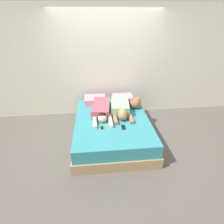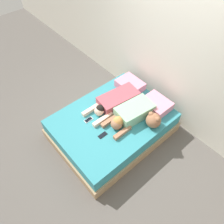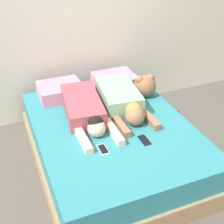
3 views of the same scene
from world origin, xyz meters
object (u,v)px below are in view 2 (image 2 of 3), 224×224
person_left (115,101)px  plush_toy (153,120)px  pillow_head_left (130,85)px  pillow_head_right (156,104)px  cell_phone_left (88,120)px  cell_phone_right (103,135)px  person_right (130,114)px  bed (112,126)px

person_left → plush_toy: (0.78, 0.17, 0.05)m
pillow_head_left → plush_toy: 0.98m
pillow_head_right → plush_toy: bearing=-55.8°
pillow_head_left → cell_phone_left: 1.11m
cell_phone_right → plush_toy: bearing=63.1°
pillow_head_right → cell_phone_right: (-0.16, -1.12, -0.07)m
person_left → cell_phone_right: bearing=-57.1°
person_left → plush_toy: 0.80m
pillow_head_left → plush_toy: (0.91, -0.35, 0.06)m
pillow_head_right → cell_phone_left: (-0.56, -1.10, -0.07)m
cell_phone_right → plush_toy: (0.39, 0.77, 0.13)m
cell_phone_right → person_left: bearing=122.9°
person_left → cell_phone_right: 0.72m
person_right → bed: bearing=-132.4°
bed → pillow_head_left: bearing=114.0°
person_left → plush_toy: bearing=12.5°
cell_phone_left → cell_phone_right: 0.41m
person_left → pillow_head_left: bearing=104.4°
pillow_head_right → cell_phone_right: bearing=-97.9°
bed → plush_toy: bearing=35.6°
pillow_head_left → person_right: (0.55, -0.53, 0.03)m
bed → pillow_head_right: 0.89m
person_right → cell_phone_right: bearing=-92.9°
person_right → cell_phone_right: (-0.03, -0.59, -0.10)m
cell_phone_left → cell_phone_right: (0.41, -0.02, 0.00)m
person_right → plush_toy: 0.41m
plush_toy → person_left: bearing=-167.5°
pillow_head_right → plush_toy: size_ratio=1.82×
pillow_head_right → pillow_head_left: bearing=180.0°
pillow_head_left → bed: bearing=-66.0°
bed → person_left: bearing=130.7°
plush_toy → pillow_head_left: bearing=159.2°
bed → cell_phone_left: (-0.23, -0.34, 0.24)m
bed → person_right: 0.47m
person_left → cell_phone_right: person_left is taller
bed → cell_phone_right: size_ratio=13.04×
cell_phone_left → person_left: bearing=87.9°
pillow_head_left → pillow_head_right: size_ratio=1.00×
person_right → cell_phone_left: bearing=-127.2°
pillow_head_left → person_right: person_right is taller
bed → cell_phone_left: size_ratio=13.04×
person_right → pillow_head_left: bearing=136.2°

